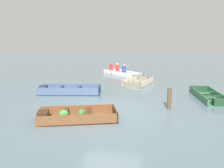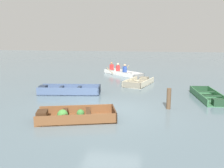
{
  "view_description": "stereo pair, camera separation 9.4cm",
  "coord_description": "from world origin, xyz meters",
  "px_view_note": "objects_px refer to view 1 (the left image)",
  "views": [
    {
      "loc": [
        1.68,
        -9.54,
        2.96
      ],
      "look_at": [
        -0.6,
        3.87,
        0.35
      ],
      "focal_mm": 40.0,
      "sensor_mm": 36.0,
      "label": 1
    },
    {
      "loc": [
        1.77,
        -9.53,
        2.96
      ],
      "look_at": [
        -0.6,
        3.87,
        0.35
      ],
      "focal_mm": 40.0,
      "sensor_mm": 36.0,
      "label": 2
    }
  ],
  "objects_px": {
    "rowboat_white_with_crew": "(121,72)",
    "skiff_slate_blue_near_moored": "(67,91)",
    "dinghy_wooden_brown_foreground": "(73,116)",
    "mooring_post": "(169,99)",
    "skiff_cream_far_moored": "(139,82)",
    "skiff_green_mid_moored": "(209,97)"
  },
  "relations": [
    {
      "from": "mooring_post",
      "to": "skiff_cream_far_moored",
      "type": "bearing_deg",
      "value": 106.73
    },
    {
      "from": "dinghy_wooden_brown_foreground",
      "to": "skiff_slate_blue_near_moored",
      "type": "height_order",
      "value": "dinghy_wooden_brown_foreground"
    },
    {
      "from": "skiff_slate_blue_near_moored",
      "to": "dinghy_wooden_brown_foreground",
      "type": "bearing_deg",
      "value": -67.44
    },
    {
      "from": "dinghy_wooden_brown_foreground",
      "to": "mooring_post",
      "type": "bearing_deg",
      "value": 29.88
    },
    {
      "from": "rowboat_white_with_crew",
      "to": "skiff_slate_blue_near_moored",
      "type": "bearing_deg",
      "value": -105.2
    },
    {
      "from": "skiff_green_mid_moored",
      "to": "mooring_post",
      "type": "bearing_deg",
      "value": -134.89
    },
    {
      "from": "dinghy_wooden_brown_foreground",
      "to": "skiff_cream_far_moored",
      "type": "distance_m",
      "value": 7.44
    },
    {
      "from": "skiff_slate_blue_near_moored",
      "to": "rowboat_white_with_crew",
      "type": "relative_size",
      "value": 0.98
    },
    {
      "from": "skiff_cream_far_moored",
      "to": "mooring_post",
      "type": "xyz_separation_m",
      "value": [
        1.56,
        -5.17,
        0.31
      ]
    },
    {
      "from": "skiff_slate_blue_near_moored",
      "to": "skiff_green_mid_moored",
      "type": "height_order",
      "value": "skiff_slate_blue_near_moored"
    },
    {
      "from": "skiff_green_mid_moored",
      "to": "skiff_cream_far_moored",
      "type": "bearing_deg",
      "value": 137.81
    },
    {
      "from": "dinghy_wooden_brown_foreground",
      "to": "skiff_cream_far_moored",
      "type": "height_order",
      "value": "dinghy_wooden_brown_foreground"
    },
    {
      "from": "rowboat_white_with_crew",
      "to": "mooring_post",
      "type": "height_order",
      "value": "rowboat_white_with_crew"
    },
    {
      "from": "skiff_slate_blue_near_moored",
      "to": "skiff_green_mid_moored",
      "type": "relative_size",
      "value": 1.05
    },
    {
      "from": "rowboat_white_with_crew",
      "to": "mooring_post",
      "type": "relative_size",
      "value": 3.86
    },
    {
      "from": "skiff_green_mid_moored",
      "to": "skiff_cream_far_moored",
      "type": "distance_m",
      "value": 4.76
    },
    {
      "from": "skiff_slate_blue_near_moored",
      "to": "skiff_cream_far_moored",
      "type": "distance_m",
      "value": 4.81
    },
    {
      "from": "dinghy_wooden_brown_foreground",
      "to": "rowboat_white_with_crew",
      "type": "bearing_deg",
      "value": 88.7
    },
    {
      "from": "skiff_cream_far_moored",
      "to": "rowboat_white_with_crew",
      "type": "height_order",
      "value": "rowboat_white_with_crew"
    },
    {
      "from": "skiff_green_mid_moored",
      "to": "rowboat_white_with_crew",
      "type": "xyz_separation_m",
      "value": [
        -5.21,
        6.97,
        0.08
      ]
    },
    {
      "from": "rowboat_white_with_crew",
      "to": "mooring_post",
      "type": "bearing_deg",
      "value": -70.1
    },
    {
      "from": "skiff_slate_blue_near_moored",
      "to": "rowboat_white_with_crew",
      "type": "xyz_separation_m",
      "value": [
        1.9,
        6.98,
        0.04
      ]
    }
  ]
}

